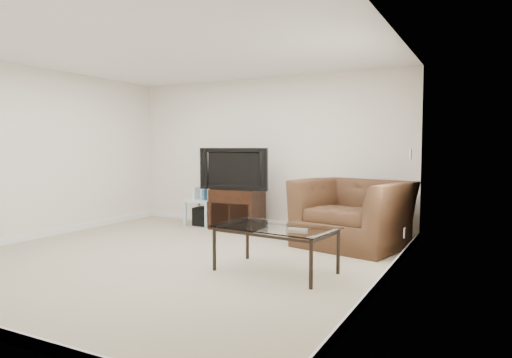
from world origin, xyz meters
The scene contains 18 objects.
floor centered at (0.00, 0.00, 0.00)m, with size 5.00×5.00×0.00m, color tan.
ceiling centered at (0.00, 0.00, 2.50)m, with size 5.00×5.00×0.00m, color white.
wall_back centered at (0.00, 2.50, 1.25)m, with size 5.00×0.02×2.50m, color silver.
wall_left centered at (-2.50, 0.00, 1.25)m, with size 0.02×5.00×2.50m, color silver.
wall_right centered at (2.50, 0.00, 1.25)m, with size 0.02×5.00×2.50m, color silver.
plate_back centered at (-1.40, 2.49, 1.25)m, with size 0.12×0.02×0.12m, color white.
plate_right_switch centered at (2.49, 1.60, 1.25)m, with size 0.02×0.09×0.13m, color white.
plate_right_outlet centered at (2.49, 1.30, 0.30)m, with size 0.02×0.08×0.12m, color white.
tv_stand centered at (-0.29, 2.05, 0.33)m, with size 0.79×0.55×0.66m, color black, non-canonical shape.
dvd_player centered at (-0.29, 2.01, 0.55)m, with size 0.40×0.28×0.06m, color black.
television centered at (-0.29, 2.02, 0.99)m, with size 1.09×0.22×0.67m, color black.
side_table centered at (-0.98, 2.05, 0.23)m, with size 0.47×0.47×0.45m, color white, non-canonical shape.
subwoofer centered at (-0.95, 2.07, 0.16)m, with size 0.31×0.31×0.31m, color black.
game_console centered at (-1.09, 2.03, 0.56)m, with size 0.05×0.15×0.21m, color white.
game_case centered at (-0.92, 2.03, 0.54)m, with size 0.05×0.13×0.18m, color #337FCC.
recliner centered at (1.76, 1.62, 0.60)m, with size 1.38×0.90×1.21m, color #4B331E.
coffee_table centered at (1.37, -0.03, 0.25)m, with size 1.26×0.71×0.49m, color black, non-canonical shape.
remote centered at (1.67, -0.14, 0.51)m, with size 0.20×0.05×0.02m, color #B2B2B7.
Camera 1 is at (3.41, -4.40, 1.34)m, focal length 32.00 mm.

